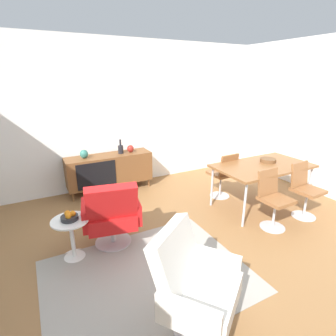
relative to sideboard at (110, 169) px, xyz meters
The scene contains 16 objects.
ground_plane 2.36m from the sideboard, 82.20° to the right, with size 8.32×8.32×0.00m, color olive.
wall_back 1.05m from the sideboard, 43.79° to the left, with size 6.80×0.12×2.80m, color white.
sideboard is the anchor object (origin of this frame).
vase_cobalt 0.56m from the sideboard, ahead, with size 0.13×0.13×0.14m.
vase_sculptural_dark 0.44m from the sideboard, ahead, with size 0.10×0.10×0.27m.
vase_ceramic_small 0.57m from the sideboard, behind, with size 0.15×0.15×0.16m.
dining_table 2.78m from the sideboard, 41.49° to the right, with size 1.60×0.90×0.74m.
wooden_bowl_on_table 2.88m from the sideboard, 37.71° to the right, with size 0.26×0.26×0.06m, color brown.
dining_chair_front_left 2.94m from the sideboard, 54.27° to the right, with size 0.41×0.44×0.86m.
dining_chair_front_right 3.40m from the sideboard, 44.68° to the right, with size 0.42×0.45×0.86m.
dining_chair_back_left 2.14m from the sideboard, 36.43° to the right, with size 0.42×0.44×0.86m.
lounge_chair_red 1.84m from the sideboard, 105.19° to the right, with size 0.80×0.76×0.95m.
armchair_black_shell 3.28m from the sideboard, 93.75° to the right, with size 0.90×0.90×0.95m.
side_table_round 2.04m from the sideboard, 118.87° to the right, with size 0.44×0.44×0.52m.
fruit_bowl 2.04m from the sideboard, 118.84° to the right, with size 0.20×0.20×0.11m.
area_rug 2.58m from the sideboard, 97.26° to the right, with size 2.20×1.70×0.01m, color gray.
Camera 1 is at (-1.56, -2.45, 2.11)m, focal length 28.27 mm.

